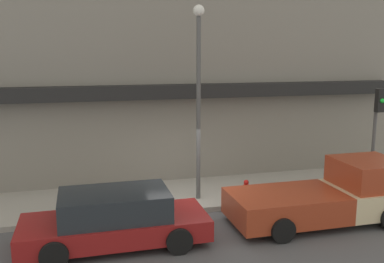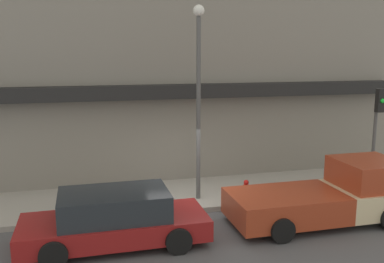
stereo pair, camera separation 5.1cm
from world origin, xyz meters
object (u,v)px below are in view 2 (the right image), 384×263
Objects in this scene: fire_hydrant at (246,190)px; street_lamp at (199,83)px; pickup_truck at (331,196)px; traffic_light at (377,121)px; parked_car at (115,219)px.

street_lamp reaches higher than fire_hydrant.
pickup_truck is 3.85m from traffic_light.
pickup_truck reaches higher than parked_car.
fire_hydrant is at bearing 25.90° from parked_car.
traffic_light is at bearing 32.81° from pickup_truck.
parked_car reaches higher than fire_hydrant.
traffic_light is (2.84, 1.83, 1.84)m from pickup_truck.
street_lamp is 1.75× the size of traffic_light.
fire_hydrant is (4.43, 1.98, -0.21)m from parked_car.
pickup_truck reaches higher than fire_hydrant.
pickup_truck is 6.31m from parked_car.
fire_hydrant is (-1.88, 1.98, -0.29)m from pickup_truck.
pickup_truck is 1.13× the size of parked_car.
street_lamp is at bearing 161.86° from fire_hydrant.
fire_hydrant is at bearing 178.20° from traffic_light.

